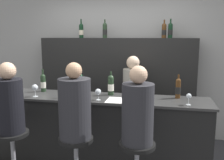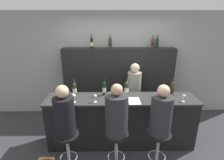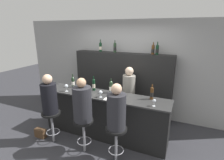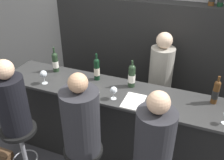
# 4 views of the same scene
# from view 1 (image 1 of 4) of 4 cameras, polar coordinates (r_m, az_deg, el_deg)

# --- Properties ---
(wall_back) EXTENTS (6.40, 0.05, 2.60)m
(wall_back) POSITION_cam_1_polar(r_m,az_deg,el_deg) (4.55, 1.61, 3.78)
(wall_back) COLOR #9E9E9E
(wall_back) RESTS_ON ground_plane
(bar_counter) EXTENTS (2.84, 0.58, 1.00)m
(bar_counter) POSITION_cam_1_polar(r_m,az_deg,el_deg) (3.47, -2.53, -11.90)
(bar_counter) COLOR black
(bar_counter) RESTS_ON ground_plane
(back_bar_cabinet) EXTENTS (2.66, 0.28, 1.76)m
(back_bar_cabinet) POSITION_cam_1_polar(r_m,az_deg,el_deg) (4.40, 1.06, -1.97)
(back_bar_cabinet) COLOR black
(back_bar_cabinet) RESTS_ON ground_plane
(wine_bottle_counter_0) EXTENTS (0.07, 0.07, 0.33)m
(wine_bottle_counter_0) POSITION_cam_1_polar(r_m,az_deg,el_deg) (3.75, -15.47, -0.57)
(wine_bottle_counter_0) COLOR #233823
(wine_bottle_counter_0) RESTS_ON bar_counter
(wine_bottle_counter_1) EXTENTS (0.07, 0.07, 0.33)m
(wine_bottle_counter_1) POSITION_cam_1_polar(r_m,az_deg,el_deg) (3.52, -7.16, -0.81)
(wine_bottle_counter_1) COLOR black
(wine_bottle_counter_1) RESTS_ON bar_counter
(wine_bottle_counter_2) EXTENTS (0.08, 0.08, 0.32)m
(wine_bottle_counter_2) POSITION_cam_1_polar(r_m,az_deg,el_deg) (3.41, -0.27, -1.12)
(wine_bottle_counter_2) COLOR #233823
(wine_bottle_counter_2) RESTS_ON bar_counter
(wine_bottle_counter_3) EXTENTS (0.07, 0.07, 0.31)m
(wine_bottle_counter_3) POSITION_cam_1_polar(r_m,az_deg,el_deg) (3.34, 14.86, -1.78)
(wine_bottle_counter_3) COLOR #4C2D14
(wine_bottle_counter_3) RESTS_ON bar_counter
(wine_bottle_backbar_0) EXTENTS (0.08, 0.08, 0.32)m
(wine_bottle_backbar_0) POSITION_cam_1_polar(r_m,az_deg,el_deg) (4.47, -7.04, 11.15)
(wine_bottle_backbar_0) COLOR black
(wine_bottle_backbar_0) RESTS_ON back_bar_cabinet
(wine_bottle_backbar_1) EXTENTS (0.08, 0.08, 0.31)m
(wine_bottle_backbar_1) POSITION_cam_1_polar(r_m,az_deg,el_deg) (4.35, -1.64, 11.30)
(wine_bottle_backbar_1) COLOR #233823
(wine_bottle_backbar_1) RESTS_ON back_bar_cabinet
(wine_bottle_backbar_2) EXTENTS (0.08, 0.08, 0.29)m
(wine_bottle_backbar_2) POSITION_cam_1_polar(r_m,az_deg,el_deg) (4.23, 11.81, 11.01)
(wine_bottle_backbar_2) COLOR #4C2D14
(wine_bottle_backbar_2) RESTS_ON back_bar_cabinet
(wine_bottle_backbar_3) EXTENTS (0.07, 0.07, 0.31)m
(wine_bottle_backbar_3) POSITION_cam_1_polar(r_m,az_deg,el_deg) (4.23, 13.19, 11.00)
(wine_bottle_backbar_3) COLOR black
(wine_bottle_backbar_3) RESTS_ON back_bar_cabinet
(wine_glass_0) EXTENTS (0.08, 0.08, 0.17)m
(wine_glass_0) POSITION_cam_1_polar(r_m,az_deg,el_deg) (3.46, -17.21, -1.71)
(wine_glass_0) COLOR silver
(wine_glass_0) RESTS_ON bar_counter
(wine_glass_1) EXTENTS (0.06, 0.06, 0.15)m
(wine_glass_1) POSITION_cam_1_polar(r_m,az_deg,el_deg) (3.30, -11.42, -2.26)
(wine_glass_1) COLOR silver
(wine_glass_1) RESTS_ON bar_counter
(wine_glass_2) EXTENTS (0.08, 0.08, 0.15)m
(wine_glass_2) POSITION_cam_1_polar(r_m,az_deg,el_deg) (3.14, -3.20, -2.77)
(wine_glass_2) COLOR silver
(wine_glass_2) RESTS_ON bar_counter
(wine_glass_3) EXTENTS (0.06, 0.06, 0.14)m
(wine_glass_3) POSITION_cam_1_polar(r_m,az_deg,el_deg) (3.05, 17.15, -3.64)
(wine_glass_3) COLOR silver
(wine_glass_3) RESTS_ON bar_counter
(tasting_menu) EXTENTS (0.21, 0.30, 0.00)m
(tasting_menu) POSITION_cam_1_polar(r_m,az_deg,el_deg) (3.15, 0.73, -4.61)
(tasting_menu) COLOR white
(tasting_menu) RESTS_ON bar_counter
(bar_stool_left) EXTENTS (0.39, 0.39, 0.69)m
(bar_stool_left) POSITION_cam_1_polar(r_m,az_deg,el_deg) (3.25, -21.78, -13.38)
(bar_stool_left) COLOR gray
(bar_stool_left) RESTS_ON ground_plane
(guest_seated_left) EXTENTS (0.31, 0.31, 0.82)m
(guest_seated_left) POSITION_cam_1_polar(r_m,az_deg,el_deg) (3.10, -22.39, -4.77)
(guest_seated_left) COLOR black
(guest_seated_left) RESTS_ON bar_stool_left
(bar_stool_middle) EXTENTS (0.39, 0.39, 0.69)m
(bar_stool_middle) POSITION_cam_1_polar(r_m,az_deg,el_deg) (2.91, -8.24, -15.56)
(bar_stool_middle) COLOR gray
(bar_stool_middle) RESTS_ON ground_plane
(guest_seated_middle) EXTENTS (0.35, 0.35, 0.84)m
(guest_seated_middle) POSITION_cam_1_polar(r_m,az_deg,el_deg) (2.74, -8.50, -6.00)
(guest_seated_middle) COLOR #28282D
(guest_seated_middle) RESTS_ON bar_stool_middle
(bar_stool_right) EXTENTS (0.39, 0.39, 0.69)m
(bar_stool_right) POSITION_cam_1_polar(r_m,az_deg,el_deg) (2.77, 5.71, -16.91)
(bar_stool_right) COLOR gray
(bar_stool_right) RESTS_ON ground_plane
(guest_seated_right) EXTENTS (0.33, 0.33, 0.82)m
(guest_seated_right) POSITION_cam_1_polar(r_m,az_deg,el_deg) (2.59, 5.90, -7.02)
(guest_seated_right) COLOR #28282D
(guest_seated_right) RESTS_ON bar_stool_right
(bartender) EXTENTS (0.31, 0.31, 1.49)m
(bartender) POSITION_cam_1_polar(r_m,az_deg,el_deg) (4.01, 4.68, -5.97)
(bartender) COLOR gray
(bartender) RESTS_ON ground_plane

